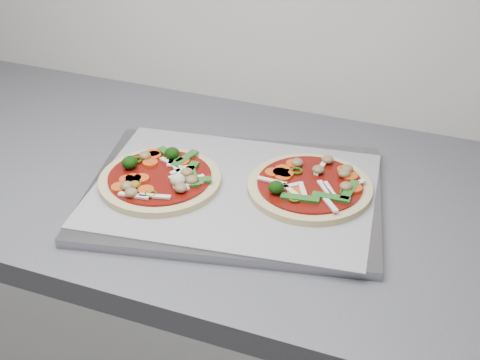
% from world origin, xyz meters
% --- Properties ---
extents(base_cabinet, '(3.60, 0.60, 0.86)m').
position_xyz_m(base_cabinet, '(0.00, 1.30, 0.43)').
color(base_cabinet, silver).
rests_on(base_cabinet, ground).
extents(countertop, '(3.60, 0.60, 0.04)m').
position_xyz_m(countertop, '(0.00, 1.30, 0.88)').
color(countertop, '#5B5C62').
rests_on(countertop, base_cabinet).
extents(baking_tray, '(0.52, 0.43, 0.01)m').
position_xyz_m(baking_tray, '(0.23, 1.27, 0.91)').
color(baking_tray, gray).
rests_on(baking_tray, countertop).
extents(parchment, '(0.48, 0.37, 0.00)m').
position_xyz_m(parchment, '(0.23, 1.27, 0.92)').
color(parchment, '#99989E').
rests_on(parchment, baking_tray).
extents(pizza_left, '(0.27, 0.27, 0.03)m').
position_xyz_m(pizza_left, '(0.11, 1.24, 0.93)').
color(pizza_left, tan).
rests_on(pizza_left, parchment).
extents(pizza_right, '(0.23, 0.23, 0.03)m').
position_xyz_m(pizza_right, '(0.34, 1.31, 0.93)').
color(pizza_right, tan).
rests_on(pizza_right, parchment).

